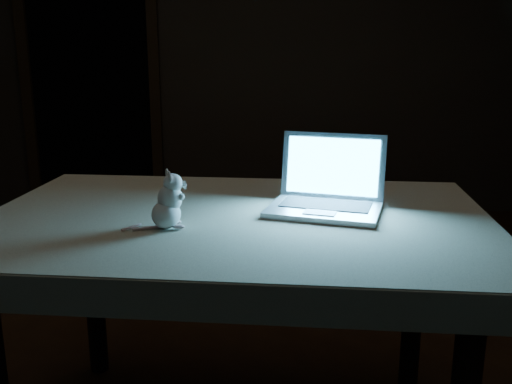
{
  "coord_description": "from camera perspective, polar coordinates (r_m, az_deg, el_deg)",
  "views": [
    {
      "loc": [
        0.13,
        -1.95,
        1.29
      ],
      "look_at": [
        0.15,
        -0.26,
        0.86
      ],
      "focal_mm": 40.0,
      "sensor_mm": 36.0,
      "label": 1
    }
  ],
  "objects": [
    {
      "name": "back_wall",
      "position": [
        4.46,
        -2.19,
        14.31
      ],
      "size": [
        4.5,
        0.04,
        2.6
      ],
      "primitive_type": "cube",
      "color": "black",
      "rests_on": "ground"
    },
    {
      "name": "doorway",
      "position": [
        4.63,
        -16.16,
        10.86
      ],
      "size": [
        1.06,
        0.36,
        2.13
      ],
      "primitive_type": null,
      "color": "black",
      "rests_on": "back_wall"
    },
    {
      "name": "table",
      "position": [
        1.91,
        -1.89,
        -13.85
      ],
      "size": [
        1.55,
        1.08,
        0.78
      ],
      "primitive_type": null,
      "rotation": [
        0.0,
        0.0,
        -0.11
      ],
      "color": "black",
      "rests_on": "floor"
    },
    {
      "name": "tablecloth",
      "position": [
        1.73,
        -2.8,
        -4.23
      ],
      "size": [
        1.8,
        1.47,
        0.09
      ],
      "primitive_type": null,
      "rotation": [
        0.0,
        0.0,
        -0.32
      ],
      "color": "#BAB399",
      "rests_on": "table"
    },
    {
      "name": "laptop",
      "position": [
        1.77,
        6.9,
        1.55
      ],
      "size": [
        0.42,
        0.39,
        0.23
      ],
      "primitive_type": null,
      "rotation": [
        0.0,
        0.0,
        -0.31
      ],
      "color": "#B2B2B6",
      "rests_on": "tablecloth"
    },
    {
      "name": "plush_mouse",
      "position": [
        1.63,
        -9.03,
        -0.78
      ],
      "size": [
        0.13,
        0.13,
        0.17
      ],
      "primitive_type": null,
      "rotation": [
        0.0,
        0.0,
        -0.08
      ],
      "color": "silver",
      "rests_on": "tablecloth"
    }
  ]
}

